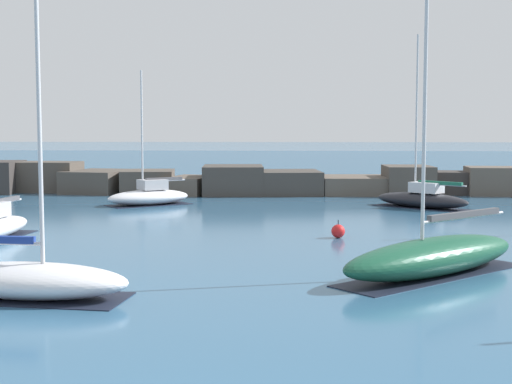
{
  "coord_description": "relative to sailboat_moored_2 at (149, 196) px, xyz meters",
  "views": [
    {
      "loc": [
        2.97,
        -8.66,
        4.71
      ],
      "look_at": [
        0.64,
        26.35,
        1.71
      ],
      "focal_mm": 50.0,
      "sensor_mm": 36.0,
      "label": 1
    }
  ],
  "objects": [
    {
      "name": "mooring_buoy_orange_near",
      "position": [
        11.4,
        -13.47,
        -0.29
      ],
      "size": [
        0.6,
        0.6,
        0.8
      ],
      "color": "red",
      "rests_on": "ground"
    },
    {
      "name": "sailboat_moored_3",
      "position": [
        14.13,
        -21.46,
        0.05
      ],
      "size": [
        7.43,
        7.09,
        8.85
      ],
      "color": "#195138",
      "rests_on": "ground"
    },
    {
      "name": "open_sea_beyond",
      "position": [
        6.88,
        68.9,
        -0.59
      ],
      "size": [
        400.0,
        116.0,
        0.01
      ],
      "color": "#235175",
      "rests_on": "ground"
    },
    {
      "name": "sailboat_moored_5",
      "position": [
        2.11,
        -25.49,
        -0.03
      ],
      "size": [
        6.04,
        2.76,
        10.74
      ],
      "color": "white",
      "rests_on": "ground"
    },
    {
      "name": "breakwater_jetty",
      "position": [
        7.98,
        8.88,
        0.37
      ],
      "size": [
        65.68,
        7.04,
        2.41
      ],
      "color": "#4C443D",
      "rests_on": "ground"
    },
    {
      "name": "sailboat_moored_2",
      "position": [
        0.0,
        0.0,
        0.0
      ],
      "size": [
        5.82,
        5.23,
        8.52
      ],
      "color": "white",
      "rests_on": "ground"
    },
    {
      "name": "sailboat_moored_4",
      "position": [
        17.17,
        -0.59,
        0.01
      ],
      "size": [
        6.1,
        5.69,
        10.6
      ],
      "color": "black",
      "rests_on": "ground"
    }
  ]
}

